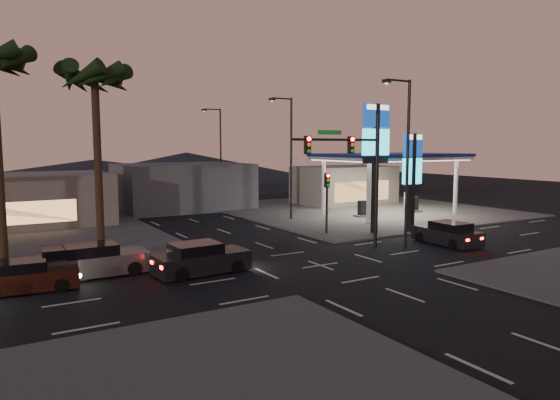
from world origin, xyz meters
TOP-DOWN VIEW (x-y plane):
  - ground at (0.00, 0.00)m, footprint 140.00×140.00m
  - corner_lot_ne at (16.00, 16.00)m, footprint 24.00×24.00m
  - gas_station at (16.00, 12.00)m, footprint 12.20×8.20m
  - convenience_store at (18.00, 21.00)m, footprint 10.00×6.00m
  - pylon_sign_tall at (8.50, 5.50)m, footprint 2.20×0.35m
  - pylon_sign_short at (11.00, 4.50)m, footprint 1.60×0.35m
  - traffic_signal_mast at (3.76, 1.99)m, footprint 6.10×0.39m
  - pedestal_signal at (5.50, 6.98)m, footprint 0.32×0.39m
  - streetlight_near at (6.79, 1.00)m, footprint 2.14×0.25m
  - streetlight_mid at (6.79, 14.00)m, footprint 2.14×0.25m
  - streetlight_far at (6.79, 28.00)m, footprint 2.14×0.25m
  - palm_a at (-9.00, 9.50)m, footprint 4.41×4.41m
  - building_far_mid at (2.00, 26.00)m, footprint 12.00×9.00m
  - hill_right at (15.00, 60.00)m, footprint 50.00×50.00m
  - hill_center at (0.00, 60.00)m, footprint 60.00×60.00m
  - car_lane_a_front at (-5.93, 1.66)m, footprint 4.75×2.19m
  - car_lane_a_mid at (-13.41, 2.70)m, footprint 4.24×2.06m
  - car_lane_b_front at (-10.33, 3.85)m, footprint 4.78×2.07m
  - car_lane_b_mid at (-11.31, 4.13)m, footprint 4.64×2.15m
  - suv_station at (10.00, 0.38)m, footprint 2.09×4.46m

SIDE VIEW (x-z plane):
  - ground at x=0.00m, z-range 0.00..0.00m
  - corner_lot_ne at x=16.00m, z-range 0.00..0.12m
  - car_lane_a_mid at x=-13.41m, z-range -0.05..1.29m
  - suv_station at x=10.00m, z-range -0.05..1.40m
  - car_lane_b_mid at x=-11.31m, z-range -0.05..1.43m
  - car_lane_a_front at x=-5.93m, z-range -0.05..1.46m
  - car_lane_b_front at x=-10.33m, z-range -0.06..1.49m
  - convenience_store at x=18.00m, z-range 0.00..4.00m
  - hill_center at x=0.00m, z-range 0.00..4.00m
  - building_far_mid at x=2.00m, z-range 0.00..4.40m
  - hill_right at x=15.00m, z-range 0.00..5.00m
  - pedestal_signal at x=5.50m, z-range 0.77..5.07m
  - pylon_sign_short at x=11.00m, z-range 1.16..8.16m
  - gas_station at x=16.00m, z-range 2.34..7.82m
  - traffic_signal_mast at x=3.76m, z-range 1.23..9.23m
  - streetlight_near at x=6.79m, z-range 0.72..10.72m
  - streetlight_mid at x=6.79m, z-range 0.72..10.72m
  - streetlight_far at x=6.79m, z-range 0.72..10.72m
  - pylon_sign_tall at x=8.50m, z-range 1.89..10.89m
  - palm_a at x=-9.00m, z-range 4.00..14.86m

